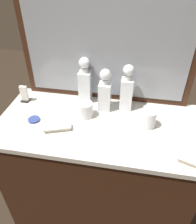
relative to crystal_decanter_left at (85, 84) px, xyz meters
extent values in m
plane|color=#2D2319|center=(0.12, -0.22, -1.02)|extent=(6.00, 6.00, 0.00)
cube|color=#381E11|center=(0.12, -0.22, -0.59)|extent=(1.15, 0.56, 0.87)
cube|color=silver|center=(0.12, -0.22, -0.14)|extent=(1.18, 0.58, 0.03)
cube|color=#381E11|center=(0.12, 0.05, 0.28)|extent=(1.05, 0.03, 0.80)
cube|color=gray|center=(0.12, 0.04, 0.28)|extent=(0.97, 0.01, 0.72)
cube|color=white|center=(0.00, 0.00, -0.02)|extent=(0.08, 0.08, 0.20)
cube|color=brown|center=(0.00, 0.00, -0.04)|extent=(0.06, 0.06, 0.16)
cylinder|color=white|center=(0.00, 0.00, 0.10)|extent=(0.04, 0.04, 0.03)
sphere|color=white|center=(0.00, 0.00, 0.14)|extent=(0.07, 0.07, 0.07)
cube|color=white|center=(0.27, -0.04, -0.02)|extent=(0.07, 0.07, 0.20)
cube|color=brown|center=(0.27, -0.04, -0.04)|extent=(0.06, 0.06, 0.16)
cylinder|color=white|center=(0.27, -0.04, 0.09)|extent=(0.04, 0.04, 0.03)
sphere|color=white|center=(0.27, -0.04, 0.14)|extent=(0.07, 0.07, 0.07)
cube|color=white|center=(0.14, -0.07, -0.03)|extent=(0.07, 0.07, 0.18)
cube|color=brown|center=(0.14, -0.07, -0.06)|extent=(0.06, 0.06, 0.12)
cylinder|color=white|center=(0.14, -0.07, 0.07)|extent=(0.04, 0.04, 0.03)
sphere|color=white|center=(0.14, -0.07, 0.12)|extent=(0.07, 0.07, 0.07)
cylinder|color=white|center=(0.04, -0.17, -0.08)|extent=(0.09, 0.09, 0.09)
cylinder|color=silver|center=(0.04, -0.17, -0.12)|extent=(0.08, 0.08, 0.01)
cylinder|color=white|center=(0.41, -0.20, -0.07)|extent=(0.07, 0.07, 0.10)
cylinder|color=silver|center=(0.41, -0.20, -0.12)|extent=(0.07, 0.07, 0.01)
cube|color=#B7A88C|center=(0.62, -0.44, -0.11)|extent=(0.14, 0.09, 0.01)
cube|color=beige|center=(0.62, -0.44, -0.10)|extent=(0.15, 0.10, 0.01)
cube|color=#B7A88C|center=(-0.09, -0.32, -0.11)|extent=(0.15, 0.09, 0.01)
cube|color=beige|center=(-0.09, -0.32, -0.10)|extent=(0.16, 0.10, 0.01)
cylinder|color=#33478C|center=(-0.25, -0.27, -0.12)|extent=(0.07, 0.07, 0.01)
cube|color=black|center=(-0.39, -0.08, -0.12)|extent=(0.05, 0.05, 0.01)
cube|color=white|center=(-0.39, -0.08, -0.07)|extent=(0.04, 0.02, 0.11)
camera|label=1|loc=(0.30, -1.21, 0.72)|focal=36.12mm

